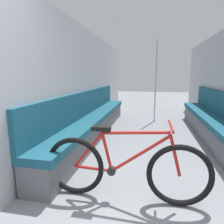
{
  "coord_description": "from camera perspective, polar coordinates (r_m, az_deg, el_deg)",
  "views": [
    {
      "loc": [
        -0.02,
        -1.01,
        1.32
      ],
      "look_at": [
        -0.76,
        2.68,
        0.62
      ],
      "focal_mm": 32.0,
      "sensor_mm": 36.0,
      "label": 1
    }
  ],
  "objects": [
    {
      "name": "grab_pole_near",
      "position": [
        5.76,
        12.36,
        8.21
      ],
      "size": [
        0.08,
        0.08,
        2.27
      ],
      "color": "gray",
      "rests_on": "ground"
    },
    {
      "name": "bench_seat_row_right",
      "position": [
        4.35,
        27.73,
        -3.92
      ],
      "size": [
        0.45,
        4.69,
        0.99
      ],
      "color": "#5B5B60",
      "rests_on": "ground"
    },
    {
      "name": "wall_left",
      "position": [
        4.17,
        -9.28,
        8.03
      ],
      "size": [
        0.1,
        8.98,
        2.29
      ],
      "primitive_type": "cube",
      "color": "#B2B2B7",
      "rests_on": "ground"
    },
    {
      "name": "bicycle",
      "position": [
        2.18,
        3.54,
        -15.88
      ],
      "size": [
        1.77,
        0.46,
        0.85
      ],
      "rotation": [
        0.0,
        0.0,
        0.09
      ],
      "color": "black",
      "rests_on": "ground"
    },
    {
      "name": "bench_seat_row_left",
      "position": [
        4.34,
        -5.26,
        -2.76
      ],
      "size": [
        0.45,
        4.69,
        0.99
      ],
      "color": "#5B5B60",
      "rests_on": "ground"
    }
  ]
}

